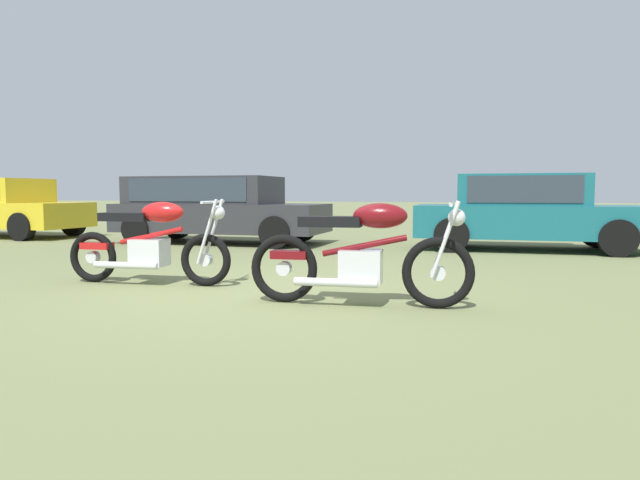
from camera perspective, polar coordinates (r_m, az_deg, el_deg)
The scene contains 5 objects.
ground_plane at distance 6.17m, azimuth -7.10°, elevation -5.37°, with size 120.00×120.00×0.00m, color olive.
motorcycle_red at distance 6.95m, azimuth -16.92°, elevation -0.32°, with size 2.08×0.66×1.02m.
motorcycle_maroon at distance 5.41m, azimuth 4.22°, elevation -1.50°, with size 2.17×0.66×1.02m.
car_charcoal at distance 12.37m, azimuth -10.83°, elevation 3.57°, with size 4.54×1.90×1.43m.
car_teal at distance 11.35m, azimuth 20.05°, elevation 3.07°, with size 4.22×2.03×1.43m.
Camera 1 is at (2.54, -5.51, 1.09)m, focal length 31.51 mm.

